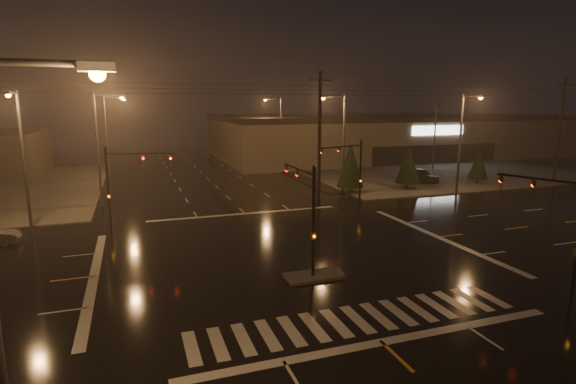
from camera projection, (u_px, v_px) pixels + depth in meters
The scene contains 25 objects.
ground at pixel (288, 254), 27.52m from camera, with size 140.00×140.00×0.00m, color black.
sidewalk_ne at pixel (415, 167), 65.00m from camera, with size 36.00×36.00×0.12m, color #44423C.
median_island at pixel (313, 276), 23.80m from camera, with size 3.00×1.60×0.15m, color #44423C.
crosswalk at pixel (357, 319), 19.18m from camera, with size 15.00×2.60×0.01m, color beige.
stop_bar_near at pixel (382, 342), 17.32m from camera, with size 16.00×0.50×0.01m, color beige.
stop_bar_far at pixel (245, 214), 37.71m from camera, with size 16.00×0.50×0.01m, color beige.
parking_lot at pixel (453, 168), 64.76m from camera, with size 50.00×24.00×0.08m, color black.
retail_building at pixel (387, 134), 80.70m from camera, with size 60.20×28.30×7.20m.
signal_mast_median at pixel (307, 205), 23.95m from camera, with size 0.25×4.59×6.00m.
signal_mast_ne at pixel (352, 165), 39.25m from camera, with size 4.84×1.86×6.00m.
signal_mast_nw at pixel (122, 177), 33.12m from camera, with size 4.84×1.86×6.00m.
signal_mast_se at pixel (562, 220), 21.07m from camera, with size 1.55×3.87×6.00m.
streetlight_0 at pixel (5, 270), 8.89m from camera, with size 2.77×0.32×10.00m.
streetlight_1 at pixel (101, 142), 39.47m from camera, with size 2.77×0.32×10.00m.
streetlight_2 at pixel (109, 131), 54.30m from camera, with size 2.77×0.32×10.00m.
streetlight_3 at pixel (341, 137), 44.85m from camera, with size 2.77×0.32×10.00m.
streetlight_4 at pixel (279, 128), 63.38m from camera, with size 2.77×0.32×10.00m.
streetlight_5 at pixel (22, 151), 31.60m from camera, with size 0.32×2.77×10.00m.
streetlight_6 at pixel (463, 138), 43.88m from camera, with size 0.32×2.77×10.00m.
utility_pole_1 at pixel (320, 136), 41.90m from camera, with size 2.20×0.32×12.00m.
utility_pole_2 at pixel (560, 130), 51.59m from camera, with size 2.20×0.32×12.00m.
conifer_0 at pixel (350, 166), 45.78m from camera, with size 2.80×2.80×5.08m.
conifer_1 at pixel (408, 164), 48.04m from camera, with size 2.64×2.64×4.82m.
conifer_2 at pixel (479, 163), 51.16m from camera, with size 2.19×2.19×4.12m.
car_parked at pixel (420, 175), 52.77m from camera, with size 1.99×4.94×1.68m, color black.
Camera 1 is at (-8.65, -24.81, 9.03)m, focal length 28.00 mm.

